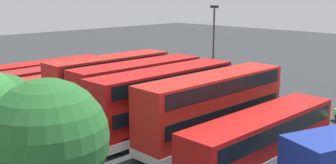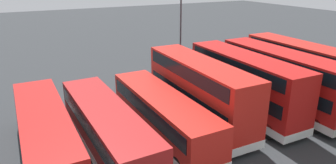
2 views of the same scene
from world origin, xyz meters
TOP-DOWN VIEW (x-y plane):
  - ground_plane at (0.00, 0.00)m, footprint 140.00×140.00m
  - bus_single_deck_near_end at (-12.84, 9.65)m, footprint 2.76×12.04m
  - bus_double_decker_second at (-8.81, 9.07)m, footprint 2.82×11.88m
  - bus_double_decker_third at (-5.22, 9.97)m, footprint 2.67×11.76m
  - bus_double_decker_fourth at (-1.87, 9.44)m, footprint 2.75×11.11m
  - bus_double_decker_fifth at (2.00, 9.18)m, footprint 2.70×10.95m
  - bus_single_deck_sixth at (5.32, 10.02)m, footprint 2.72×11.07m
  - bus_single_deck_seventh at (9.10, 10.16)m, footprint 2.90×11.52m
  - bus_single_deck_far_end at (12.41, 9.14)m, footprint 2.63×11.67m
  - lamp_post_tall at (-1.61, 0.17)m, footprint 0.70×0.30m
  - waste_bin_yellow at (-4.18, -4.28)m, footprint 0.60×0.60m
  - tree_midright at (-12.29, 22.50)m, footprint 4.24×4.24m
  - tree_rightmost at (-4.78, 20.94)m, footprint 3.72×3.72m

SIDE VIEW (x-z plane):
  - ground_plane at x=0.00m, z-range 0.00..0.00m
  - waste_bin_yellow at x=-4.18m, z-range 0.00..0.95m
  - bus_single_deck_sixth at x=5.32m, z-range 0.15..3.10m
  - bus_single_deck_seventh at x=9.10m, z-range 0.15..3.10m
  - bus_single_deck_far_end at x=12.41m, z-range 0.15..3.10m
  - bus_single_deck_near_end at x=-12.84m, z-range 0.15..3.10m
  - bus_double_decker_fifth at x=2.00m, z-range 0.17..4.72m
  - bus_double_decker_fourth at x=-1.87m, z-range 0.17..4.72m
  - bus_double_decker_third at x=-5.22m, z-range 0.17..4.72m
  - bus_double_decker_second at x=-8.81m, z-range 0.18..4.73m
  - tree_rightmost at x=-4.78m, z-range 0.98..6.68m
  - tree_midright at x=-12.29m, z-range 1.27..8.09m
  - lamp_post_tall at x=-1.61m, z-range 0.69..9.26m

